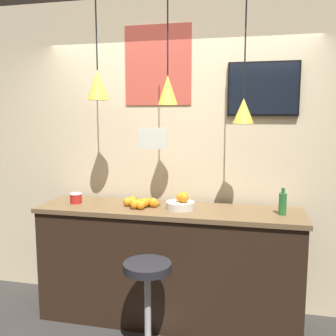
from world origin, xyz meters
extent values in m
cube|color=beige|center=(0.00, 1.04, 1.45)|extent=(8.00, 0.06, 2.90)
cube|color=black|center=(0.00, 0.64, 0.49)|extent=(2.25, 0.53, 0.99)
cube|color=brown|center=(0.00, 0.64, 1.01)|extent=(2.29, 0.57, 0.04)
cylinder|color=#B7B7BC|center=(-0.03, 0.09, 0.35)|extent=(0.05, 0.05, 0.67)
cylinder|color=#232328|center=(-0.03, 0.09, 0.72)|extent=(0.36, 0.36, 0.06)
cylinder|color=beige|center=(0.11, 0.63, 1.06)|extent=(0.24, 0.24, 0.06)
sphere|color=orange|center=(0.13, 0.68, 1.13)|extent=(0.08, 0.08, 0.08)
sphere|color=orange|center=(0.11, 0.63, 1.13)|extent=(0.08, 0.08, 0.08)
sphere|color=orange|center=(0.15, 0.61, 1.13)|extent=(0.08, 0.08, 0.08)
sphere|color=orange|center=(-0.12, 0.65, 1.06)|extent=(0.07, 0.07, 0.07)
sphere|color=orange|center=(-0.29, 0.59, 1.06)|extent=(0.07, 0.07, 0.07)
sphere|color=orange|center=(-0.22, 0.64, 1.07)|extent=(0.08, 0.08, 0.08)
sphere|color=orange|center=(-0.34, 0.65, 1.07)|extent=(0.08, 0.08, 0.08)
sphere|color=orange|center=(-0.22, 0.54, 1.06)|extent=(0.07, 0.07, 0.07)
sphere|color=orange|center=(-0.25, 0.58, 1.06)|extent=(0.08, 0.08, 0.08)
sphere|color=orange|center=(-0.33, 0.68, 1.07)|extent=(0.08, 0.08, 0.08)
sphere|color=orange|center=(-0.21, 0.65, 1.06)|extent=(0.07, 0.07, 0.07)
sphere|color=orange|center=(-0.21, 0.62, 1.07)|extent=(0.08, 0.08, 0.08)
sphere|color=orange|center=(-0.27, 0.55, 1.06)|extent=(0.08, 0.08, 0.08)
sphere|color=orange|center=(-0.25, 0.62, 1.06)|extent=(0.07, 0.07, 0.07)
sphere|color=orange|center=(-0.13, 0.65, 1.07)|extent=(0.08, 0.08, 0.08)
sphere|color=orange|center=(-0.36, 0.63, 1.06)|extent=(0.08, 0.08, 0.08)
sphere|color=orange|center=(-0.19, 0.67, 1.07)|extent=(0.08, 0.08, 0.08)
cylinder|color=#286B33|center=(0.95, 0.63, 1.11)|extent=(0.06, 0.06, 0.18)
cylinder|color=#286B33|center=(0.95, 0.63, 1.22)|extent=(0.03, 0.03, 0.04)
cylinder|color=red|center=(-0.86, 0.63, 1.07)|extent=(0.11, 0.11, 0.08)
cylinder|color=white|center=(-0.86, 0.63, 1.11)|extent=(0.11, 0.11, 0.01)
cylinder|color=black|center=(-0.62, 0.63, 2.50)|extent=(0.01, 0.01, 0.59)
cone|color=yellow|center=(-0.62, 0.63, 2.08)|extent=(0.18, 0.18, 0.25)
sphere|color=#F9EFCC|center=(-0.62, 0.63, 1.97)|extent=(0.04, 0.04, 0.04)
cylinder|color=black|center=(0.00, 0.63, 2.47)|extent=(0.01, 0.01, 0.65)
cone|color=yellow|center=(0.00, 0.63, 2.03)|extent=(0.17, 0.17, 0.24)
sphere|color=#F9EFCC|center=(0.00, 0.63, 1.93)|extent=(0.04, 0.04, 0.04)
cylinder|color=black|center=(0.62, 0.63, 2.38)|extent=(0.01, 0.01, 0.84)
cone|color=yellow|center=(0.62, 0.63, 1.86)|extent=(0.17, 0.17, 0.20)
sphere|color=#F9EFCC|center=(0.62, 0.63, 1.78)|extent=(0.04, 0.04, 0.04)
cube|color=black|center=(0.77, 0.99, 2.05)|extent=(0.61, 0.04, 0.47)
cube|color=black|center=(0.77, 0.97, 2.05)|extent=(0.58, 0.01, 0.44)
cube|color=white|center=(-0.08, 0.44, 1.64)|extent=(0.24, 0.01, 0.17)
cube|color=#C64C3D|center=(-0.18, 1.00, 2.28)|extent=(0.63, 0.01, 0.73)
camera|label=1|loc=(0.70, -2.43, 1.82)|focal=40.00mm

